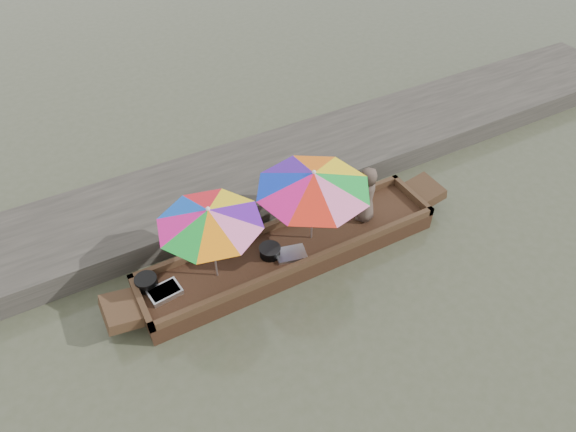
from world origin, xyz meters
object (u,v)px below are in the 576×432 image
tray_crayfish (165,292)px  supply_bag (228,245)px  tray_scallop (291,254)px  umbrella_stern (313,206)px  umbrella_bow (213,243)px  charcoal_grill (270,252)px  boat_hull (291,252)px  vendor (367,194)px  cooking_pot (146,282)px

tray_crayfish → supply_bag: 1.38m
tray_scallop → umbrella_stern: (0.54, 0.21, 0.74)m
supply_bag → umbrella_bow: 0.88m
tray_crayfish → supply_bag: (1.32, 0.41, 0.09)m
charcoal_grill → supply_bag: 0.77m
boat_hull → vendor: bearing=-0.2°
supply_bag → umbrella_stern: (1.46, -0.45, 0.65)m
vendor → tray_crayfish: bearing=-42.3°
cooking_pot → umbrella_stern: 3.08m
umbrella_bow → charcoal_grill: bearing=-1.3°
tray_crayfish → umbrella_stern: (2.78, -0.04, 0.73)m
cooking_pot → supply_bag: (1.52, 0.11, 0.03)m
tray_scallop → vendor: (1.70, 0.20, 0.54)m
cooking_pot → tray_scallop: cooking_pot is taller
tray_scallop → charcoal_grill: 0.37m
vendor → umbrella_stern: umbrella_stern is taller
umbrella_bow → tray_scallop: bearing=-8.8°
boat_hull → tray_crayfish: bearing=179.0°
tray_crayfish → umbrella_bow: umbrella_bow is taller
boat_hull → umbrella_bow: size_ratio=3.29×
tray_crayfish → umbrella_stern: bearing=-0.8°
tray_crayfish → tray_scallop: bearing=-6.3°
boat_hull → umbrella_bow: umbrella_bow is taller
supply_bag → umbrella_bow: (-0.40, -0.45, 0.65)m
cooking_pot → umbrella_stern: (2.98, -0.34, 0.68)m
tray_crayfish → umbrella_bow: (0.92, -0.04, 0.73)m
boat_hull → tray_scallop: size_ratio=10.69×
cooking_pot → tray_crayfish: size_ratio=0.71×
cooking_pot → tray_crayfish: cooking_pot is taller
charcoal_grill → vendor: size_ratio=0.32×
tray_scallop → umbrella_stern: 0.94m
umbrella_bow → umbrella_stern: same height
vendor → umbrella_stern: 1.18m
boat_hull → supply_bag: bearing=156.4°
tray_crayfish → vendor: vendor is taller
tray_crayfish → cooking_pot: bearing=124.4°
supply_bag → umbrella_stern: size_ratio=0.14×
supply_bag → umbrella_stern: umbrella_stern is taller
vendor → umbrella_bow: (-3.03, 0.01, 0.20)m
tray_scallop → charcoal_grill: size_ratio=1.44×
tray_crayfish → umbrella_stern: umbrella_stern is taller
cooking_pot → vendor: 4.19m
boat_hull → umbrella_stern: 1.04m
tray_crayfish → vendor: bearing=-0.7°
tray_crayfish → umbrella_stern: 2.87m
cooking_pot → charcoal_grill: (2.12, -0.36, -0.01)m
umbrella_bow → supply_bag: bearing=48.3°
cooking_pot → charcoal_grill: 2.15m
boat_hull → charcoal_grill: (-0.43, -0.02, 0.26)m
cooking_pot → tray_crayfish: 0.37m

